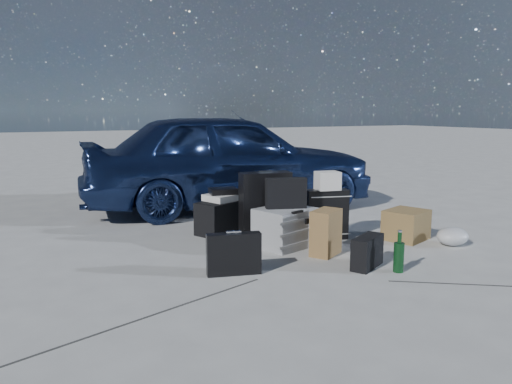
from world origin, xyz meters
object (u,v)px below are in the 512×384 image
briefcase (234,254)px  car (229,160)px  suitcase_right (327,214)px  green_bottle (399,252)px  cardboard_box (406,225)px  suitcase_left (265,205)px  pelican_case (285,227)px  duffel_bag (226,216)px

briefcase → car: bearing=81.3°
suitcase_right → green_bottle: (-0.10, -1.18, -0.09)m
cardboard_box → car: bearing=111.2°
suitcase_left → cardboard_box: size_ratio=1.67×
pelican_case → suitcase_left: suitcase_left is taller
briefcase → suitcase_right: suitcase_right is taller
pelican_case → suitcase_left: size_ratio=0.76×
cardboard_box → suitcase_right: bearing=150.8°
green_bottle → pelican_case: bearing=111.0°
car → pelican_case: (-0.32, -2.06, -0.47)m
briefcase → green_bottle: briefcase is taller
car → suitcase_right: (0.21, -2.01, -0.40)m
green_bottle → suitcase_left: bearing=105.7°
suitcase_right → cardboard_box: suitcase_right is taller
suitcase_right → cardboard_box: size_ratio=1.26×
duffel_bag → green_bottle: size_ratio=2.07×
suitcase_left → duffel_bag: (-0.27, 0.41, -0.17)m
suitcase_left → duffel_bag: suitcase_left is taller
suitcase_right → green_bottle: bearing=-78.3°
pelican_case → cardboard_box: bearing=-32.0°
green_bottle → suitcase_right: bearing=85.1°
suitcase_right → briefcase: bearing=-139.3°
pelican_case → green_bottle: 1.21m
green_bottle → car: bearing=92.0°
suitcase_left → car: bearing=88.7°
suitcase_right → cardboard_box: bearing=-12.6°
car → suitcase_left: bearing=176.7°
suitcase_left → suitcase_right: size_ratio=1.33×
car → duffel_bag: car is taller
pelican_case → suitcase_right: suitcase_right is taller
car → duffel_bag: bearing=162.1°
duffel_bag → cardboard_box: size_ratio=1.71×
suitcase_left → suitcase_right: (0.53, -0.36, -0.09)m
cardboard_box → green_bottle: 1.13m
pelican_case → green_bottle: (0.43, -1.12, -0.02)m
cardboard_box → briefcase: bearing=-174.6°
suitcase_right → green_bottle: 1.18m
briefcase → pelican_case: bearing=49.0°
briefcase → suitcase_left: bearing=64.6°
suitcase_left → cardboard_box: bearing=-21.5°
car → cardboard_box: size_ratio=9.43×
briefcase → duffel_bag: bearing=83.3°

